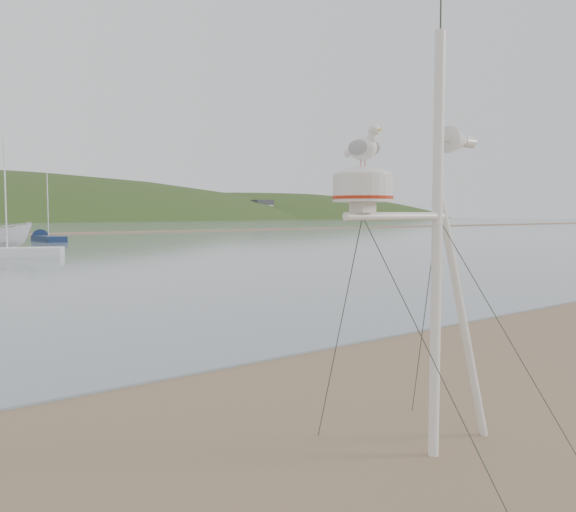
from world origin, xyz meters
TOP-DOWN VIEW (x-y plane):
  - mast_rig at (3.11, -0.34)m, footprint 2.31×2.46m
  - sailboat_blue_far at (15.35, 52.22)m, footprint 1.61×6.51m

SIDE VIEW (x-z plane):
  - sailboat_blue_far at x=15.35m, z-range -2.94..3.54m
  - mast_rig at x=3.11m, z-range -1.35..3.86m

